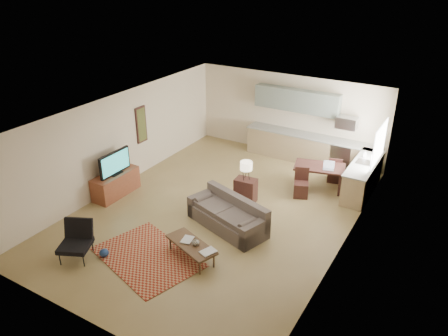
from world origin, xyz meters
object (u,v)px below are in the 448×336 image
Objects in this scene: sofa at (227,214)px; coffee_table at (191,251)px; tv_credenza at (116,184)px; armchair at (75,242)px; console_table at (246,190)px; dining_table at (319,177)px.

coffee_table is (-0.05, -1.48, -0.19)m from sofa.
tv_credenza reaches higher than coffee_table.
armchair is 0.59× the size of tv_credenza.
armchair reaches higher than tv_credenza.
sofa is 3.56m from armchair.
console_table is at bearing 38.91° from armchair.
dining_table is at bearing 45.24° from console_table.
coffee_table is 1.94× the size of console_table.
sofa reaches higher than tv_credenza.
sofa is 1.39m from console_table.
sofa reaches higher than console_table.
coffee_table is at bearing 5.52° from armchair.
console_table is at bearing 116.82° from sofa.
dining_table is at bearing 34.25° from armchair.
dining_table reaches higher than tv_credenza.
sofa is at bearing -126.13° from dining_table.
sofa reaches higher than coffee_table.
sofa is 3.33m from dining_table.
sofa is 3.30× the size of console_table.
console_table is at bearing -144.56° from dining_table.
coffee_table is at bearing -120.10° from dining_table.
dining_table reaches higher than console_table.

